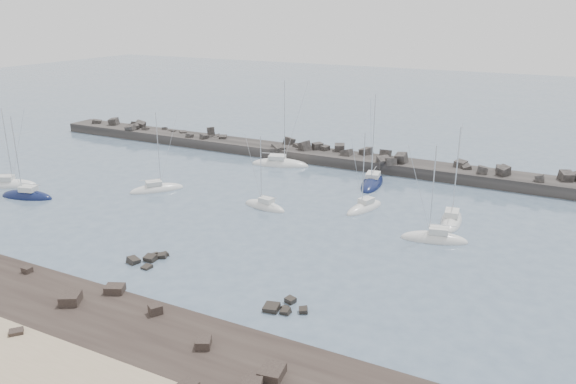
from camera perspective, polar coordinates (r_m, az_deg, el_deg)
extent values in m
plane|color=#485C71|center=(68.31, -6.08, -4.81)|extent=(400.00, 400.00, 0.00)
cube|color=black|center=(53.50, -19.46, -12.86)|extent=(140.00, 12.00, 0.70)
cube|color=black|center=(57.72, -17.18, -9.38)|extent=(2.21, 2.03, 0.73)
cube|color=black|center=(44.14, -1.63, -17.84)|extent=(1.99, 2.29, 0.76)
cube|color=black|center=(57.10, -21.21, -10.06)|extent=(2.42, 2.48, 0.92)
cube|color=black|center=(54.00, -25.88, -12.72)|extent=(1.46, 1.48, 0.46)
cube|color=black|center=(43.84, -3.60, -18.24)|extent=(1.18, 1.25, 0.67)
cube|color=black|center=(53.06, -13.32, -11.53)|extent=(1.44, 1.47, 0.86)
cube|color=black|center=(65.06, -24.98, -7.17)|extent=(0.98, 0.79, 0.57)
cube|color=black|center=(47.87, -8.57, -14.88)|extent=(1.70, 1.82, 0.73)
cube|color=black|center=(64.28, -15.45, -6.88)|extent=(1.65, 1.40, 1.35)
cube|color=black|center=(64.27, -13.81, -6.59)|extent=(1.32, 1.24, 0.94)
cube|color=black|center=(65.23, -12.57, -6.42)|extent=(1.60, 1.62, 1.02)
cube|color=black|center=(65.78, -13.32, -6.26)|extent=(0.88, 0.84, 0.72)
cube|color=black|center=(62.72, -14.13, -7.53)|extent=(1.05, 1.09, 0.77)
cube|color=black|center=(64.72, -12.66, -6.35)|extent=(1.30, 1.25, 0.88)
cube|color=black|center=(52.67, 1.57, -11.92)|extent=(1.07, 1.10, 0.72)
cube|color=black|center=(53.17, -1.65, -11.94)|extent=(1.61, 1.63, 1.41)
cube|color=black|center=(54.21, 0.25, -10.92)|extent=(1.10, 1.06, 0.57)
cube|color=black|center=(53.26, -0.29, -11.83)|extent=(0.75, 0.69, 0.74)
cube|color=black|center=(52.64, -0.21, -12.21)|extent=(1.04, 0.96, 1.12)
cube|color=#282524|center=(103.14, 2.06, 3.45)|extent=(115.00, 6.00, 3.20)
cube|color=#282524|center=(96.15, 17.10, 2.63)|extent=(2.14, 2.38, 1.63)
cube|color=#282524|center=(95.17, 17.66, 2.27)|extent=(2.03, 2.18, 1.73)
cube|color=#282524|center=(104.75, 0.94, 4.61)|extent=(1.95, 1.63, 1.47)
cube|color=#282524|center=(103.12, -1.16, 4.37)|extent=(2.93, 2.86, 1.99)
cube|color=#282524|center=(102.18, 5.26, 4.33)|extent=(2.36, 2.50, 2.18)
cube|color=#282524|center=(113.84, -7.37, 5.43)|extent=(1.47, 1.43, 1.02)
cube|color=#282524|center=(114.14, -7.98, 5.46)|extent=(1.98, 1.66, 1.40)
cube|color=#282524|center=(99.63, 6.00, 3.87)|extent=(2.10, 2.21, 2.17)
cube|color=#282524|center=(93.12, 19.13, 2.03)|extent=(1.95, 1.94, 1.82)
cube|color=#282524|center=(94.64, 14.76, 2.19)|extent=(1.27, 1.22, 0.98)
cube|color=#282524|center=(120.21, -11.54, 5.95)|extent=(1.27, 1.34, 1.11)
cube|color=#282524|center=(122.64, -12.42, 6.28)|extent=(1.36, 1.35, 0.96)
cube|color=#282524|center=(102.52, 3.80, 4.45)|extent=(1.74, 1.73, 1.08)
cube|color=#282524|center=(103.15, -1.02, 4.41)|extent=(3.03, 2.81, 1.96)
cube|color=#282524|center=(118.95, -10.60, 5.87)|extent=(2.20, 2.13, 1.22)
cube|color=#282524|center=(92.08, 24.20, 1.24)|extent=(1.46, 1.58, 1.53)
cube|color=#282524|center=(124.27, -15.27, 6.31)|extent=(2.03, 2.12, 1.87)
cube|color=#282524|center=(95.58, 9.70, 3.00)|extent=(3.01, 3.09, 2.17)
cube|color=#282524|center=(94.24, 26.39, 1.32)|extent=(2.60, 2.74, 2.22)
cube|color=#282524|center=(126.09, -14.77, 6.61)|extent=(2.58, 2.25, 2.17)
cube|color=#282524|center=(114.26, -9.96, 5.64)|extent=(1.35, 1.29, 1.05)
cube|color=#282524|center=(112.50, -8.54, 5.51)|extent=(1.77, 1.73, 1.54)
cube|color=#282524|center=(123.51, -15.73, 6.26)|extent=(2.19, 1.87, 1.80)
cube|color=#282524|center=(112.32, -6.62, 5.50)|extent=(1.91, 1.84, 1.13)
cube|color=#282524|center=(130.40, -17.28, 6.82)|extent=(2.44, 2.50, 1.94)
cube|color=#282524|center=(114.93, -7.21, 5.59)|extent=(1.44, 1.53, 1.25)
cube|color=#282524|center=(102.69, 1.71, 4.62)|extent=(2.97, 2.52, 2.59)
cube|color=#282524|center=(128.23, -15.54, 6.55)|extent=(1.53, 1.39, 0.97)
cube|color=#282524|center=(115.86, -7.85, 6.10)|extent=(2.52, 2.49, 2.12)
cube|color=#282524|center=(95.80, 11.45, 3.32)|extent=(2.08, 2.24, 2.37)
cube|color=#282524|center=(123.35, -14.30, 6.10)|extent=(1.60, 1.86, 1.71)
cube|color=#282524|center=(107.15, 0.12, 5.15)|extent=(2.16, 2.00, 2.05)
cube|color=#282524|center=(103.30, 3.03, 4.51)|extent=(2.40, 2.40, 1.85)
cube|color=#282524|center=(126.62, -15.32, 6.61)|extent=(1.25, 1.66, 1.64)
cube|color=#282524|center=(133.47, -18.85, 6.65)|extent=(2.66, 2.58, 1.68)
cube|color=#282524|center=(95.04, 10.34, 2.97)|extent=(2.59, 2.73, 1.90)
cube|color=#282524|center=(95.84, 20.86, 2.11)|extent=(2.06, 1.74, 1.57)
cube|color=#282524|center=(100.55, 7.93, 4.08)|extent=(2.49, 2.50, 1.76)
cube|color=#282524|center=(121.41, -11.88, 5.96)|extent=(1.63, 1.49, 1.17)
cube|color=#282524|center=(99.33, 9.86, 3.79)|extent=(1.82, 2.11, 2.02)
cube|color=#282524|center=(93.07, 21.04, 1.94)|extent=(2.30, 2.59, 2.18)
ellipsoid|color=silver|center=(97.78, -26.45, 0.55)|extent=(8.48, 6.59, 2.20)
cube|color=silver|center=(97.60, -26.79, 1.27)|extent=(2.88, 2.66, 0.72)
cylinder|color=silver|center=(95.93, -26.64, 4.30)|extent=(0.12, 0.12, 11.29)
cylinder|color=silver|center=(97.65, -27.16, 1.63)|extent=(2.90, 1.84, 0.10)
ellipsoid|color=#0E163C|center=(90.96, -24.99, -0.48)|extent=(8.55, 4.49, 2.26)
cube|color=silver|center=(90.32, -24.89, 0.31)|extent=(2.63, 2.17, 0.77)
cylinder|color=silver|center=(89.67, -25.87, 3.48)|extent=(0.13, 0.13, 11.04)
cylinder|color=silver|center=(89.78, -24.66, 0.72)|extent=(3.20, 0.92, 0.11)
ellipsoid|color=silver|center=(87.88, -13.17, 0.18)|extent=(7.13, 7.95, 2.04)
cube|color=silver|center=(87.46, -13.49, 0.89)|extent=(2.72, 2.82, 0.64)
cylinder|color=silver|center=(86.26, -13.05, 4.27)|extent=(0.11, 0.11, 11.05)
cylinder|color=silver|center=(87.21, -13.89, 1.21)|extent=(2.13, 2.60, 0.09)
ellipsoid|color=silver|center=(99.16, -0.82, 2.76)|extent=(10.72, 5.81, 2.43)
cube|color=silver|center=(98.90, -1.11, 3.55)|extent=(3.32, 2.76, 0.73)
cylinder|color=silver|center=(97.14, -0.36, 7.25)|extent=(0.12, 0.12, 13.82)
cylinder|color=silver|center=(98.89, -1.52, 3.95)|extent=(3.97, 1.20, 0.10)
ellipsoid|color=silver|center=(78.40, -2.40, -1.57)|extent=(7.13, 3.24, 1.94)
cube|color=silver|center=(77.80, -2.21, -0.82)|extent=(2.13, 1.68, 0.67)
cylinder|color=silver|center=(77.04, -2.77, 2.34)|extent=(0.11, 0.11, 9.27)
cylinder|color=silver|center=(77.31, -1.94, -0.45)|extent=(2.73, 0.55, 0.10)
ellipsoid|color=silver|center=(78.43, 7.76, -1.72)|extent=(4.29, 7.70, 1.98)
cube|color=silver|center=(78.32, 7.95, -0.84)|extent=(2.01, 2.40, 0.67)
cylinder|color=silver|center=(76.18, 7.68, 2.28)|extent=(0.11, 0.11, 9.93)
cylinder|color=silver|center=(78.51, 8.20, -0.33)|extent=(0.93, 2.85, 0.10)
ellipsoid|color=#0E163C|center=(89.55, 8.54, 0.82)|extent=(4.49, 10.15, 2.36)
cube|color=silver|center=(89.62, 8.63, 1.73)|extent=(2.37, 3.01, 0.71)
cylinder|color=silver|center=(86.82, 8.68, 5.46)|extent=(0.12, 0.12, 13.23)
cylinder|color=silver|center=(90.08, 8.73, 2.26)|extent=(0.70, 3.89, 0.10)
ellipsoid|color=silver|center=(69.87, 14.61, -4.75)|extent=(8.28, 4.26, 2.19)
cube|color=silver|center=(69.40, 15.03, -3.78)|extent=(2.53, 2.08, 0.75)
cylinder|color=silver|center=(67.70, 14.50, 0.19)|extent=(0.13, 0.13, 10.70)
cylinder|color=silver|center=(69.17, 15.53, -3.28)|extent=(3.11, 0.85, 0.11)
ellipsoid|color=silver|center=(76.40, 16.25, -2.87)|extent=(3.70, 8.73, 2.23)
cube|color=silver|center=(75.55, 16.31, -2.05)|extent=(2.00, 2.57, 0.73)
cylinder|color=silver|center=(74.98, 16.74, 2.06)|extent=(0.13, 0.13, 11.42)
cylinder|color=silver|center=(74.77, 16.33, -1.71)|extent=(0.54, 3.37, 0.10)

